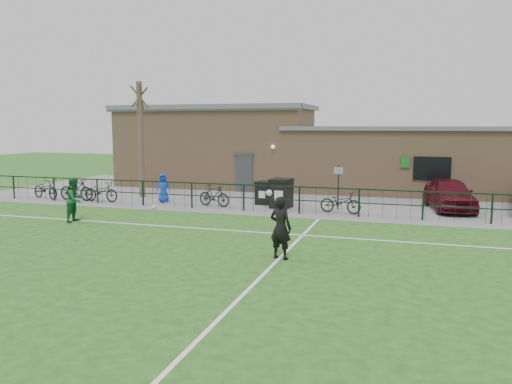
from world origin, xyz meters
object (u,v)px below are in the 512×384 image
(sign_post, at_px, (338,187))
(bicycle_a, at_px, (46,189))
(spectator_child, at_px, (163,188))
(ball_ground, at_px, (154,207))
(bare_tree, at_px, (141,140))
(wheelie_bin_right, at_px, (264,194))
(bicycle_e, at_px, (340,202))
(bicycle_b, at_px, (76,190))
(bicycle_d, at_px, (214,196))
(outfield_player, at_px, (75,200))
(wheelie_bin_left, at_px, (281,194))
(bicycle_c, at_px, (101,191))
(car_maroon, at_px, (449,194))

(sign_post, xyz_separation_m, bicycle_a, (-14.83, -1.09, -0.49))
(spectator_child, distance_m, ball_ground, 2.11)
(bare_tree, relative_size, wheelie_bin_right, 5.94)
(bare_tree, bearing_deg, spectator_child, -34.89)
(bicycle_e, height_order, spectator_child, spectator_child)
(wheelie_bin_right, distance_m, bicycle_a, 11.36)
(bare_tree, relative_size, sign_post, 3.00)
(bicycle_a, height_order, ball_ground, bicycle_a)
(bicycle_b, relative_size, bicycle_d, 1.11)
(bicycle_d, xyz_separation_m, bicycle_e, (5.86, -0.07, -0.03))
(wheelie_bin_right, distance_m, outfield_player, 8.62)
(wheelie_bin_left, height_order, bicycle_e, wheelie_bin_left)
(bicycle_b, distance_m, spectator_child, 4.49)
(sign_post, xyz_separation_m, bicycle_d, (-5.63, -0.79, -0.50))
(wheelie_bin_left, bearing_deg, bicycle_c, -165.70)
(bicycle_c, relative_size, bicycle_d, 1.14)
(bicycle_a, height_order, spectator_child, spectator_child)
(wheelie_bin_left, bearing_deg, bicycle_a, -166.97)
(bicycle_b, bearing_deg, bicycle_a, 84.30)
(outfield_player, xyz_separation_m, ball_ground, (1.57, 3.39, -0.77))
(wheelie_bin_left, xyz_separation_m, spectator_child, (-5.92, -0.13, 0.09))
(bicycle_a, relative_size, bicycle_c, 1.01)
(car_maroon, height_order, spectator_child, car_maroon)
(spectator_child, bearing_deg, wheelie_bin_right, -8.93)
(car_maroon, height_order, bicycle_c, car_maroon)
(bicycle_d, height_order, bicycle_e, bicycle_d)
(bicycle_b, bearing_deg, sign_post, -86.97)
(bicycle_e, xyz_separation_m, spectator_child, (-8.69, 0.45, 0.24))
(bare_tree, relative_size, ball_ground, 28.08)
(bicycle_c, height_order, ball_ground, bicycle_c)
(bare_tree, relative_size, bicycle_b, 3.23)
(wheelie_bin_right, relative_size, sign_post, 0.51)
(bicycle_b, height_order, bicycle_c, bicycle_b)
(bare_tree, bearing_deg, sign_post, -5.28)
(bicycle_c, bearing_deg, bare_tree, -24.75)
(wheelie_bin_right, relative_size, ball_ground, 4.73)
(bicycle_c, height_order, bicycle_e, bicycle_c)
(car_maroon, bearing_deg, spectator_child, 178.30)
(wheelie_bin_left, relative_size, spectator_child, 0.88)
(spectator_child, bearing_deg, car_maroon, -11.73)
(bare_tree, distance_m, outfield_player, 7.10)
(wheelie_bin_left, relative_size, bicycle_e, 0.70)
(wheelie_bin_left, relative_size, ball_ground, 5.86)
(car_maroon, bearing_deg, bicycle_c, 179.11)
(ball_ground, bearing_deg, sign_post, 16.53)
(bicycle_c, height_order, bicycle_d, bicycle_d)
(bicycle_a, xyz_separation_m, ball_ground, (6.90, -1.27, -0.42))
(bicycle_c, height_order, spectator_child, spectator_child)
(bicycle_c, distance_m, bicycle_e, 11.76)
(wheelie_bin_right, xyz_separation_m, bicycle_e, (3.81, -1.37, -0.03))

